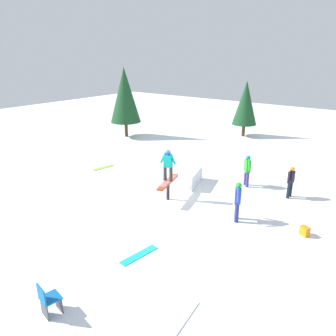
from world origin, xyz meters
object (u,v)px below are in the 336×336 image
(rail_feature, at_px, (168,184))
(bystander_blue, at_px, (238,199))
(loose_snowboard_lime, at_px, (103,168))
(folding_chair, at_px, (49,300))
(bystander_black, at_px, (291,180))
(pine_tree_near, at_px, (125,95))
(loose_snowboard_cyan, at_px, (139,255))
(pine_tree_far, at_px, (246,103))
(main_rider_on_rail, at_px, (168,166))
(loose_snowboard_white, at_px, (181,319))
(bystander_green, at_px, (247,169))
(backpack_on_snow, at_px, (305,231))

(rail_feature, bearing_deg, bystander_blue, 75.14)
(loose_snowboard_lime, distance_m, folding_chair, 10.88)
(bystander_black, distance_m, pine_tree_near, 14.34)
(bystander_blue, bearing_deg, bystander_black, -41.97)
(rail_feature, distance_m, loose_snowboard_cyan, 4.38)
(rail_feature, distance_m, pine_tree_far, 13.10)
(rail_feature, bearing_deg, folding_chair, -2.51)
(main_rider_on_rail, xyz_separation_m, loose_snowboard_white, (5.30, 4.40, -1.54))
(bystander_green, distance_m, loose_snowboard_white, 9.15)
(loose_snowboard_cyan, distance_m, folding_chair, 3.19)
(folding_chair, bearing_deg, rail_feature, -65.90)
(loose_snowboard_cyan, xyz_separation_m, folding_chair, (3.16, -0.09, 0.40))
(folding_chair, bearing_deg, bystander_blue, -91.49)
(bystander_green, xyz_separation_m, pine_tree_near, (-3.72, -11.54, 2.26))
(main_rider_on_rail, xyz_separation_m, loose_snowboard_cyan, (3.92, 1.81, -1.54))
(bystander_green, relative_size, folding_chair, 1.75)
(bystander_black, distance_m, loose_snowboard_lime, 9.86)
(pine_tree_near, bearing_deg, loose_snowboard_cyan, 45.33)
(bystander_blue, relative_size, bystander_green, 1.01)
(bystander_blue, bearing_deg, pine_tree_far, -2.74)
(loose_snowboard_cyan, relative_size, folding_chair, 1.58)
(bystander_green, height_order, loose_snowboard_lime, bystander_green)
(rail_feature, xyz_separation_m, loose_snowboard_lime, (-1.13, -5.40, -0.70))
(main_rider_on_rail, bearing_deg, bystander_green, 133.95)
(loose_snowboard_lime, relative_size, folding_chair, 1.49)
(loose_snowboard_cyan, bearing_deg, bystander_green, 5.47)
(bystander_blue, height_order, pine_tree_far, pine_tree_far)
(bystander_blue, relative_size, loose_snowboard_lime, 1.19)
(bystander_green, relative_size, loose_snowboard_white, 1.05)
(pine_tree_far, bearing_deg, bystander_blue, 23.79)
(folding_chair, bearing_deg, pine_tree_near, -41.54)
(main_rider_on_rail, bearing_deg, loose_snowboard_white, 24.26)
(bystander_blue, bearing_deg, loose_snowboard_white, 165.70)
(loose_snowboard_lime, height_order, pine_tree_far, pine_tree_far)
(loose_snowboard_lime, bearing_deg, pine_tree_near, 43.31)
(main_rider_on_rail, distance_m, backpack_on_snow, 5.84)
(bystander_green, distance_m, pine_tree_near, 12.33)
(bystander_blue, relative_size, folding_chair, 1.77)
(bystander_blue, bearing_deg, pine_tree_near, 34.09)
(loose_snowboard_lime, height_order, loose_snowboard_cyan, same)
(bystander_green, relative_size, backpack_on_snow, 4.53)
(main_rider_on_rail, xyz_separation_m, bystander_black, (-3.43, 4.16, -0.75))
(bystander_black, relative_size, pine_tree_near, 0.28)
(loose_snowboard_white, xyz_separation_m, pine_tree_far, (-18.06, -6.76, 2.51))
(pine_tree_far, bearing_deg, rail_feature, 10.47)
(rail_feature, relative_size, pine_tree_far, 0.46)
(rail_feature, relative_size, backpack_on_snow, 5.69)
(main_rider_on_rail, bearing_deg, backpack_on_snow, 79.58)
(bystander_green, distance_m, backpack_on_snow, 4.73)
(rail_feature, distance_m, bystander_black, 5.39)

